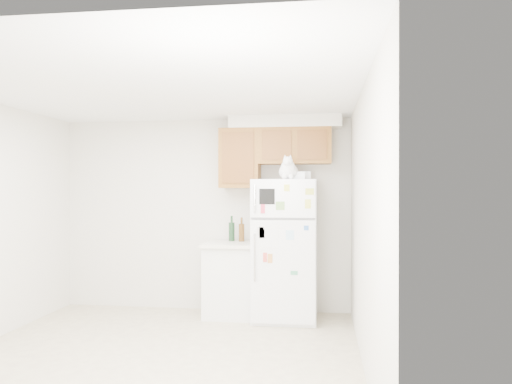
% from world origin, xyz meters
% --- Properties ---
extents(ground_plane, '(3.80, 4.00, 0.01)m').
position_xyz_m(ground_plane, '(0.00, 0.00, -0.01)').
color(ground_plane, beige).
extents(room_shell, '(3.84, 4.04, 2.52)m').
position_xyz_m(room_shell, '(0.12, 0.24, 1.67)').
color(room_shell, beige).
rests_on(room_shell, ground_plane).
extents(refrigerator, '(0.76, 0.78, 1.70)m').
position_xyz_m(refrigerator, '(1.09, 1.61, 0.85)').
color(refrigerator, white).
rests_on(refrigerator, ground_plane).
extents(base_counter, '(0.64, 0.64, 0.92)m').
position_xyz_m(base_counter, '(0.40, 1.68, 0.46)').
color(base_counter, white).
rests_on(base_counter, ground_plane).
extents(cat, '(0.28, 0.41, 0.29)m').
position_xyz_m(cat, '(1.14, 1.44, 1.81)').
color(cat, white).
rests_on(cat, refrigerator).
extents(storage_box_back, '(0.18, 0.14, 0.10)m').
position_xyz_m(storage_box_back, '(1.31, 1.73, 1.75)').
color(storage_box_back, white).
rests_on(storage_box_back, refrigerator).
extents(storage_box_front, '(0.15, 0.11, 0.09)m').
position_xyz_m(storage_box_front, '(1.26, 1.48, 1.74)').
color(storage_box_front, white).
rests_on(storage_box_front, refrigerator).
extents(bottle_green, '(0.08, 0.08, 0.32)m').
position_xyz_m(bottle_green, '(0.39, 1.85, 1.08)').
color(bottle_green, '#19381E').
rests_on(bottle_green, base_counter).
extents(bottle_amber, '(0.07, 0.07, 0.30)m').
position_xyz_m(bottle_amber, '(0.52, 1.81, 1.07)').
color(bottle_amber, '#593814').
rests_on(bottle_amber, base_counter).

